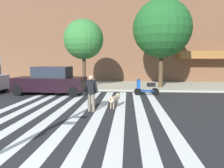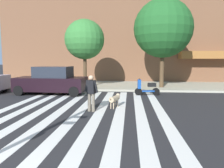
{
  "view_description": "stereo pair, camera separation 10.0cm",
  "coord_description": "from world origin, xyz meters",
  "px_view_note": "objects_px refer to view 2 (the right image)",
  "views": [
    {
      "loc": [
        3.32,
        -2.11,
        2.35
      ],
      "look_at": [
        2.6,
        7.53,
        1.21
      ],
      "focal_mm": 33.86,
      "sensor_mm": 36.0,
      "label": 1
    },
    {
      "loc": [
        3.42,
        -2.1,
        2.35
      ],
      "look_at": [
        2.6,
        7.53,
        1.21
      ],
      "focal_mm": 33.86,
      "sensor_mm": 36.0,
      "label": 2
    }
  ],
  "objects_px": {
    "parked_car_behind_first": "(52,81)",
    "pedestrian_dog_walker": "(91,91)",
    "street_tree_nearest": "(85,40)",
    "street_tree_middle": "(163,29)",
    "parked_scooter": "(147,88)",
    "dog_on_leash": "(115,99)"
  },
  "relations": [
    {
      "from": "parked_car_behind_first",
      "to": "pedestrian_dog_walker",
      "type": "height_order",
      "value": "parked_car_behind_first"
    },
    {
      "from": "parked_car_behind_first",
      "to": "street_tree_nearest",
      "type": "bearing_deg",
      "value": 52.7
    },
    {
      "from": "street_tree_middle",
      "to": "pedestrian_dog_walker",
      "type": "relative_size",
      "value": 4.14
    },
    {
      "from": "parked_scooter",
      "to": "dog_on_leash",
      "type": "height_order",
      "value": "parked_scooter"
    },
    {
      "from": "parked_car_behind_first",
      "to": "parked_scooter",
      "type": "bearing_deg",
      "value": 0.33
    },
    {
      "from": "parked_car_behind_first",
      "to": "parked_scooter",
      "type": "distance_m",
      "value": 6.4
    },
    {
      "from": "parked_scooter",
      "to": "pedestrian_dog_walker",
      "type": "relative_size",
      "value": 1.0
    },
    {
      "from": "parked_scooter",
      "to": "pedestrian_dog_walker",
      "type": "distance_m",
      "value": 5.4
    },
    {
      "from": "pedestrian_dog_walker",
      "to": "street_tree_nearest",
      "type": "bearing_deg",
      "value": 104.22
    },
    {
      "from": "street_tree_middle",
      "to": "pedestrian_dog_walker",
      "type": "distance_m",
      "value": 9.46
    },
    {
      "from": "street_tree_nearest",
      "to": "street_tree_middle",
      "type": "bearing_deg",
      "value": 6.86
    },
    {
      "from": "parked_car_behind_first",
      "to": "parked_scooter",
      "type": "xyz_separation_m",
      "value": [
        6.39,
        0.04,
        -0.41
      ]
    },
    {
      "from": "parked_scooter",
      "to": "dog_on_leash",
      "type": "relative_size",
      "value": 1.48
    },
    {
      "from": "street_tree_middle",
      "to": "dog_on_leash",
      "type": "distance_m",
      "value": 8.59
    },
    {
      "from": "parked_scooter",
      "to": "dog_on_leash",
      "type": "bearing_deg",
      "value": -116.53
    },
    {
      "from": "street_tree_nearest",
      "to": "pedestrian_dog_walker",
      "type": "distance_m",
      "value": 7.66
    },
    {
      "from": "parked_car_behind_first",
      "to": "pedestrian_dog_walker",
      "type": "relative_size",
      "value": 2.87
    },
    {
      "from": "dog_on_leash",
      "to": "street_tree_middle",
      "type": "bearing_deg",
      "value": 64.5
    },
    {
      "from": "parked_scooter",
      "to": "parked_car_behind_first",
      "type": "bearing_deg",
      "value": -179.67
    },
    {
      "from": "street_tree_middle",
      "to": "pedestrian_dog_walker",
      "type": "height_order",
      "value": "street_tree_middle"
    },
    {
      "from": "parked_car_behind_first",
      "to": "dog_on_leash",
      "type": "bearing_deg",
      "value": -39.05
    },
    {
      "from": "pedestrian_dog_walker",
      "to": "dog_on_leash",
      "type": "height_order",
      "value": "pedestrian_dog_walker"
    }
  ]
}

